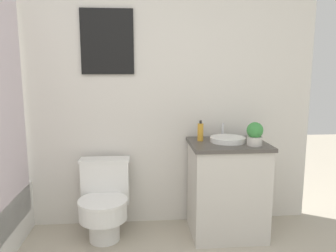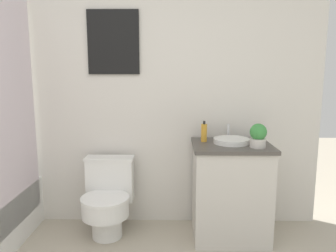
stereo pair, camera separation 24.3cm
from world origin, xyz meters
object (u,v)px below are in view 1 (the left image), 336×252
soap_bottle (200,132)px  potted_plant (255,134)px  toilet (104,201)px  sink (228,139)px

soap_bottle → potted_plant: (0.39, -0.20, 0.02)m
toilet → sink: 1.14m
soap_bottle → potted_plant: bearing=-27.2°
sink → potted_plant: 0.24m
toilet → potted_plant: 1.33m
sink → toilet: bearing=-179.9°
soap_bottle → potted_plant: size_ratio=0.93×
toilet → soap_bottle: (0.80, 0.06, 0.56)m
toilet → soap_bottle: 0.98m
toilet → sink: sink is taller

